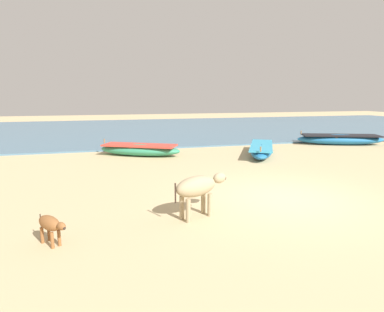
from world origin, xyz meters
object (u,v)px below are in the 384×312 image
Objects in this scene: fishing_boat_3 at (140,149)px; calf_near_brown at (50,225)px; fishing_boat_4 at (261,149)px; fishing_boat_2 at (340,139)px; cow_adult_dun at (198,188)px.

fishing_boat_3 reaches higher than calf_near_brown.
fishing_boat_3 is 5.64m from fishing_boat_4.
calf_near_brown is (-8.00, -7.35, 0.14)m from fishing_boat_4.
fishing_boat_3 is at bearing 22.87° from fishing_boat_2.
cow_adult_dun is at bearing -8.50° from fishing_boat_4.
calf_near_brown is at bearing -19.26° from fishing_boat_4.
fishing_boat_4 reaches higher than calf_near_brown.
fishing_boat_3 is 8.01m from cow_adult_dun.
fishing_boat_3 is at bearing 70.37° from cow_adult_dun.
cow_adult_dun is (0.51, -7.99, 0.41)m from fishing_boat_3.
fishing_boat_3 is 0.94× the size of fishing_boat_4.
fishing_boat_4 is 2.88× the size of cow_adult_dun.
fishing_boat_2 is 1.16× the size of fishing_boat_4.
calf_near_brown is (-2.50, -8.63, 0.11)m from fishing_boat_3.
fishing_boat_4 is 5.44× the size of calf_near_brown.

